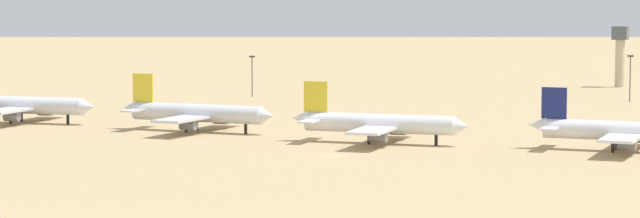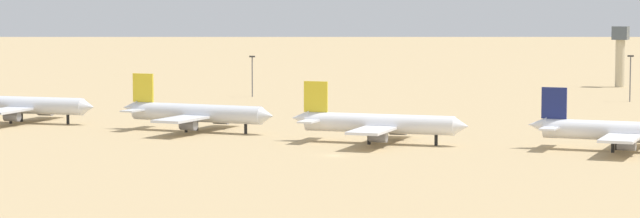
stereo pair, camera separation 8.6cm
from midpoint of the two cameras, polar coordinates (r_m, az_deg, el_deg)
ground at (r=256.85m, az=0.62°, el=-2.04°), size 4000.00×4000.00×0.00m
parked_jet_navy_0 at (r=331.34m, az=-12.92°, el=0.17°), size 40.50×34.22×13.37m
parked_jet_yellow_1 at (r=303.26m, az=-5.43°, el=-0.18°), size 39.55×33.08×13.11m
parked_jet_yellow_2 at (r=277.93m, az=2.51°, el=-0.64°), size 39.19×33.05×12.94m
parked_jet_navy_3 at (r=270.18m, az=12.93°, el=-0.94°), size 38.10×31.96×12.60m
control_tower at (r=461.19m, az=12.91°, el=2.50°), size 5.20×5.20×20.86m
light_pole_west at (r=406.52m, az=-2.98°, el=1.59°), size 1.80×0.50×12.77m
light_pole_mid at (r=397.89m, az=13.33°, el=1.47°), size 1.80×0.50×13.79m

